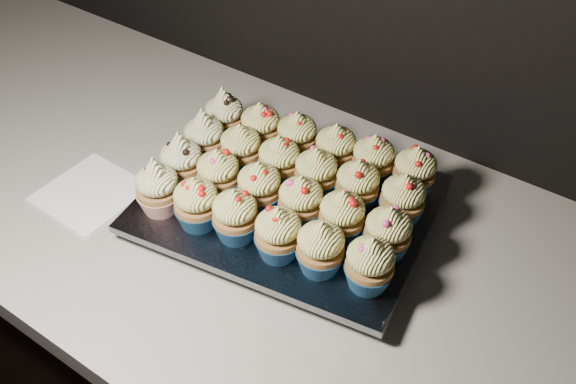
{
  "coord_description": "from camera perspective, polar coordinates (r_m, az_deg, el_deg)",
  "views": [
    {
      "loc": [
        0.14,
        1.17,
        1.57
      ],
      "look_at": [
        -0.24,
        1.72,
        0.95
      ],
      "focal_mm": 40.0,
      "sensor_mm": 36.0,
      "label": 1
    }
  ],
  "objects": [
    {
      "name": "cupcake_3",
      "position": [
        0.83,
        -0.88,
        -3.69
      ],
      "size": [
        0.06,
        0.06,
        0.08
      ],
      "color": "navy",
      "rests_on": "foil_lining"
    },
    {
      "name": "napkin",
      "position": [
        1.03,
        -17.18,
        -0.1
      ],
      "size": [
        0.14,
        0.14,
        0.0
      ],
      "primitive_type": "cube",
      "rotation": [
        0.0,
        0.0,
        -0.03
      ],
      "color": "white",
      "rests_on": "worktop"
    },
    {
      "name": "cupcake_19",
      "position": [
        1.0,
        -2.46,
        5.78
      ],
      "size": [
        0.06,
        0.06,
        0.08
      ],
      "color": "navy",
      "rests_on": "foil_lining"
    },
    {
      "name": "cupcake_1",
      "position": [
        0.88,
        -8.13,
        -0.98
      ],
      "size": [
        0.06,
        0.06,
        0.08
      ],
      "color": "navy",
      "rests_on": "foil_lining"
    },
    {
      "name": "cupcake_9",
      "position": [
        0.87,
        1.14,
        -0.86
      ],
      "size": [
        0.06,
        0.06,
        0.08
      ],
      "color": "navy",
      "rests_on": "foil_lining"
    },
    {
      "name": "cupcake_21",
      "position": [
        0.96,
        4.23,
        3.85
      ],
      "size": [
        0.06,
        0.06,
        0.08
      ],
      "color": "navy",
      "rests_on": "foil_lining"
    },
    {
      "name": "cupcake_10",
      "position": [
        0.85,
        4.81,
        -2.17
      ],
      "size": [
        0.06,
        0.06,
        0.08
      ],
      "color": "navy",
      "rests_on": "foil_lining"
    },
    {
      "name": "cupcake_2",
      "position": [
        0.85,
        -4.71,
        -2.07
      ],
      "size": [
        0.06,
        0.06,
        0.08
      ],
      "color": "navy",
      "rests_on": "foil_lining"
    },
    {
      "name": "cupcake_22",
      "position": [
        0.94,
        7.56,
        2.85
      ],
      "size": [
        0.06,
        0.06,
        0.08
      ],
      "color": "navy",
      "rests_on": "foil_lining"
    },
    {
      "name": "worktop",
      "position": [
        0.88,
        12.3,
        -10.36
      ],
      "size": [
        2.44,
        0.64,
        0.04
      ],
      "primitive_type": "cube",
      "color": "beige",
      "rests_on": "cabinet"
    },
    {
      "name": "cupcake_20",
      "position": [
        0.98,
        0.79,
        4.96
      ],
      "size": [
        0.06,
        0.06,
        0.08
      ],
      "color": "navy",
      "rests_on": "foil_lining"
    },
    {
      "name": "cupcake_7",
      "position": [
        0.92,
        -6.19,
        1.57
      ],
      "size": [
        0.06,
        0.06,
        0.08
      ],
      "color": "navy",
      "rests_on": "foil_lining"
    },
    {
      "name": "cupcake_17",
      "position": [
        0.89,
        10.15,
        -0.65
      ],
      "size": [
        0.06,
        0.06,
        0.08
      ],
      "color": "navy",
      "rests_on": "foil_lining"
    },
    {
      "name": "cupcake_4",
      "position": [
        0.81,
        2.91,
        -4.97
      ],
      "size": [
        0.06,
        0.06,
        0.08
      ],
      "color": "navy",
      "rests_on": "foil_lining"
    },
    {
      "name": "cupcake_0",
      "position": [
        0.91,
        -11.52,
        0.42
      ],
      "size": [
        0.06,
        0.06,
        0.1
      ],
      "color": "#B02218",
      "rests_on": "foil_lining"
    },
    {
      "name": "cupcake_6",
      "position": [
        0.94,
        -9.41,
        2.7
      ],
      "size": [
        0.06,
        0.06,
        0.1
      ],
      "color": "#B02218",
      "rests_on": "foil_lining"
    },
    {
      "name": "cupcake_13",
      "position": [
        0.96,
        -4.2,
        3.84
      ],
      "size": [
        0.06,
        0.06,
        0.08
      ],
      "color": "navy",
      "rests_on": "foil_lining"
    },
    {
      "name": "cupcake_8",
      "position": [
        0.89,
        -2.56,
        0.42
      ],
      "size": [
        0.06,
        0.06,
        0.08
      ],
      "color": "navy",
      "rests_on": "foil_lining"
    },
    {
      "name": "cupcake_16",
      "position": [
        0.9,
        6.19,
        0.6
      ],
      "size": [
        0.06,
        0.06,
        0.08
      ],
      "color": "navy",
      "rests_on": "foil_lining"
    },
    {
      "name": "foil_lining",
      "position": [
        0.93,
        0.0,
        -0.99
      ],
      "size": [
        0.44,
        0.37,
        0.01
      ],
      "primitive_type": "cube",
      "rotation": [
        0.0,
        0.0,
        0.15
      ],
      "color": "silver",
      "rests_on": "baking_tray"
    },
    {
      "name": "cupcake_18",
      "position": [
        1.02,
        -5.68,
        6.76
      ],
      "size": [
        0.06,
        0.06,
        0.1
      ],
      "color": "#B02218",
      "rests_on": "foil_lining"
    },
    {
      "name": "cupcake_5",
      "position": [
        0.8,
        7.29,
        -6.34
      ],
      "size": [
        0.06,
        0.06,
        0.08
      ],
      "color": "navy",
      "rests_on": "foil_lining"
    },
    {
      "name": "cupcake_14",
      "position": [
        0.93,
        -0.78,
        2.78
      ],
      "size": [
        0.06,
        0.06,
        0.08
      ],
      "color": "navy",
      "rests_on": "foil_lining"
    },
    {
      "name": "baking_tray",
      "position": [
        0.94,
        0.0,
        -1.74
      ],
      "size": [
        0.41,
        0.33,
        0.02
      ],
      "primitive_type": "cube",
      "rotation": [
        0.0,
        0.0,
        0.15
      ],
      "color": "black",
      "rests_on": "worktop"
    },
    {
      "name": "cupcake_12",
      "position": [
        0.98,
        -7.43,
        4.83
      ],
      "size": [
        0.06,
        0.06,
        0.1
      ],
      "color": "#B02218",
      "rests_on": "foil_lining"
    },
    {
      "name": "cupcake_23",
      "position": [
        0.93,
        11.18,
        1.76
      ],
      "size": [
        0.06,
        0.06,
        0.08
      ],
      "color": "navy",
      "rests_on": "foil_lining"
    },
    {
      "name": "cupcake_15",
      "position": [
        0.91,
        2.5,
        1.67
      ],
      "size": [
        0.06,
        0.06,
        0.08
      ],
      "color": "navy",
      "rests_on": "foil_lining"
    },
    {
      "name": "cupcake_11",
      "position": [
        0.84,
        8.86,
        -3.59
      ],
      "size": [
        0.06,
        0.06,
        0.08
      ],
      "color": "navy",
      "rests_on": "foil_lining"
    }
  ]
}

